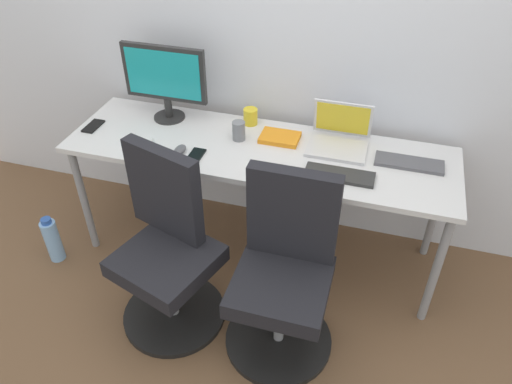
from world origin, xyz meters
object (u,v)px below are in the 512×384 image
Objects in this scene: water_bottle_on_floor at (53,240)px; open_laptop at (339,136)px; coffee_mug at (250,116)px; desktop_monitor at (165,78)px; office_chair_left at (168,251)px; office_chair_right at (284,275)px.

open_laptop is at bearing 20.10° from water_bottle_on_floor.
desktop_monitor is at bearing -171.58° from coffee_mug.
office_chair_left reaches higher than water_bottle_on_floor.
desktop_monitor is 1.01m from open_laptop.
water_bottle_on_floor is 3.37× the size of coffee_mug.
open_laptop is at bearing -1.07° from desktop_monitor.
office_chair_right is 10.22× the size of coffee_mug.
water_bottle_on_floor is 0.65× the size of desktop_monitor.
desktop_monitor reaches higher than office_chair_right.
office_chair_right is 1.96× the size of desktop_monitor.
water_bottle_on_floor is at bearing -159.90° from open_laptop.
office_chair_right is 0.96m from coffee_mug.
desktop_monitor is (-0.28, 0.72, 0.57)m from office_chair_left.
coffee_mug is at bearing 32.44° from water_bottle_on_floor.
water_bottle_on_floor is 1.77m from open_laptop.
office_chair_right is at bearing -99.11° from open_laptop.
office_chair_right is at bearing -39.45° from desktop_monitor.
open_laptop is 0.52m from coffee_mug.
coffee_mug reaches higher than water_bottle_on_floor.
water_bottle_on_floor is at bearing -147.56° from coffee_mug.
office_chair_left is 3.03× the size of water_bottle_on_floor.
desktop_monitor reaches higher than coffee_mug.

